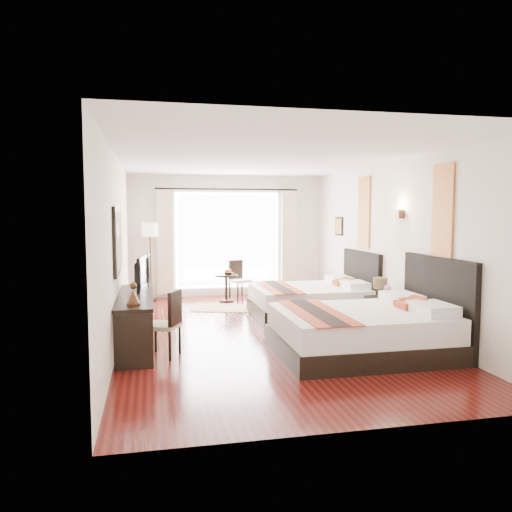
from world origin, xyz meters
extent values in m
cube|color=#3C0B0A|center=(0.00, 0.00, -0.01)|extent=(4.50, 7.50, 0.01)
cube|color=white|center=(0.00, 0.00, 2.79)|extent=(4.50, 7.50, 0.02)
cube|color=silver|center=(2.25, 0.00, 1.40)|extent=(0.01, 7.50, 2.80)
cube|color=silver|center=(-2.25, 0.00, 1.40)|extent=(0.01, 7.50, 2.80)
cube|color=silver|center=(0.00, 3.75, 1.40)|extent=(4.50, 0.01, 2.80)
cube|color=silver|center=(0.00, -3.75, 1.40)|extent=(4.50, 0.01, 2.80)
cube|color=white|center=(0.00, 3.73, 1.30)|extent=(2.40, 0.02, 2.20)
cube|color=white|center=(0.00, 3.67, 1.30)|extent=(2.30, 0.02, 2.10)
cube|color=beige|center=(-1.45, 3.63, 1.28)|extent=(0.35, 0.14, 2.35)
cube|color=beige|center=(1.45, 3.63, 1.28)|extent=(0.35, 0.14, 2.35)
cube|color=#923615|center=(2.23, -1.49, 1.95)|extent=(0.03, 0.50, 1.35)
cube|color=#923615|center=(2.23, 1.12, 1.95)|extent=(0.03, 0.50, 1.35)
cube|color=#3F2616|center=(2.19, -0.33, 1.92)|extent=(0.10, 0.14, 0.14)
cube|color=black|center=(-2.22, -0.46, 1.55)|extent=(0.04, 1.25, 0.95)
cube|color=white|center=(-2.19, -0.46, 1.55)|extent=(0.01, 1.12, 0.82)
cube|color=black|center=(1.03, -1.49, 0.14)|extent=(2.26, 1.76, 0.28)
cube|color=white|center=(1.03, -1.49, 0.44)|extent=(2.20, 1.72, 0.33)
cube|color=black|center=(2.20, -1.49, 0.66)|extent=(0.08, 1.76, 1.32)
cube|color=#9C3619|center=(0.40, -1.49, 0.61)|extent=(0.61, 1.82, 0.02)
cube|color=black|center=(1.13, 1.12, 0.13)|extent=(2.06, 1.61, 0.25)
cube|color=white|center=(1.13, 1.12, 0.40)|extent=(2.00, 1.57, 0.30)
cube|color=black|center=(2.20, 1.12, 0.60)|extent=(0.08, 1.61, 1.20)
cube|color=#9C3619|center=(0.55, 1.12, 0.56)|extent=(0.55, 1.67, 0.02)
cube|color=black|center=(1.97, -0.33, 0.28)|extent=(0.47, 0.58, 0.56)
cylinder|color=black|center=(1.93, -0.24, 0.60)|extent=(0.10, 0.10, 0.20)
cylinder|color=#41311F|center=(1.93, -0.24, 0.79)|extent=(0.24, 0.24, 0.18)
imported|color=black|center=(1.96, -0.44, 0.56)|extent=(0.12, 0.12, 0.12)
cube|color=black|center=(-1.99, -0.46, 0.38)|extent=(0.50, 2.20, 0.76)
imported|color=black|center=(-1.97, 0.09, 1.01)|extent=(0.25, 0.91, 0.52)
cube|color=beige|center=(-1.63, -1.03, 0.42)|extent=(0.56, 0.56, 0.06)
cube|color=black|center=(-1.46, -1.10, 0.67)|extent=(0.20, 0.38, 0.47)
cylinder|color=black|center=(-1.77, 3.41, 0.02)|extent=(0.26, 0.26, 0.03)
cylinder|color=#3F2616|center=(-1.77, 3.41, 0.76)|extent=(0.03, 0.03, 1.46)
cylinder|color=beige|center=(-1.77, 3.41, 1.57)|extent=(0.35, 0.35, 0.30)
cylinder|color=black|center=(-0.15, 2.96, 0.30)|extent=(0.51, 0.51, 0.59)
imported|color=#472619|center=(-0.12, 2.94, 0.62)|extent=(0.22, 0.22, 0.05)
cube|color=beige|center=(0.21, 3.30, 0.40)|extent=(0.52, 0.52, 0.05)
cube|color=black|center=(0.14, 3.46, 0.64)|extent=(0.36, 0.19, 0.44)
cube|color=tan|center=(-0.27, 2.17, 0.01)|extent=(1.49, 1.21, 0.01)
camera|label=1|loc=(-1.76, -7.77, 1.95)|focal=35.00mm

